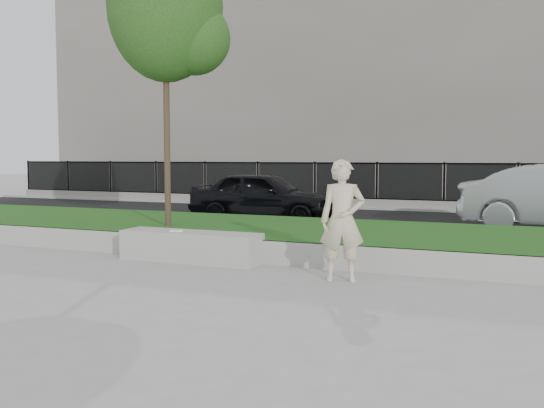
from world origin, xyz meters
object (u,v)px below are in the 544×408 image
at_px(book, 177,231).
at_px(stone_bench, 191,247).
at_px(man, 342,220).
at_px(young_tree, 170,12).
at_px(car_dark, 264,196).

bearing_deg(book, stone_bench, -13.65).
distance_m(man, young_tree, 5.93).
distance_m(stone_bench, young_tree, 4.78).
bearing_deg(book, man, -33.58).
relative_size(stone_bench, man, 1.43).
height_order(book, car_dark, car_dark).
relative_size(stone_bench, young_tree, 0.43).
bearing_deg(young_tree, car_dark, 89.63).
relative_size(stone_bench, car_dark, 0.62).
xyz_separation_m(book, car_dark, (-1.01, 6.00, 0.20)).
distance_m(young_tree, car_dark, 5.95).
bearing_deg(stone_bench, car_dark, 101.90).
xyz_separation_m(book, young_tree, (-1.04, 1.51, 4.10)).
bearing_deg(car_dark, stone_bench, -169.51).
relative_size(book, car_dark, 0.05).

